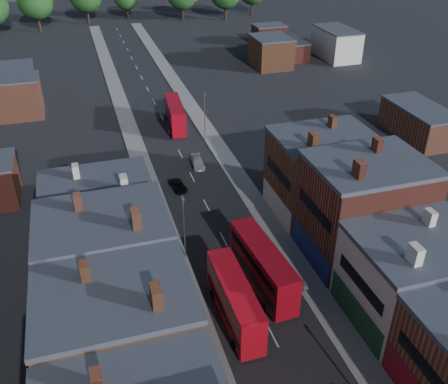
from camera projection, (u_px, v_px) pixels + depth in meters
pavement_west at (146, 177)px, 73.55m from camera, size 3.00×200.00×0.12m
pavement_east at (230, 165)px, 76.78m from camera, size 3.00×200.00×0.12m
lamp_post_2 at (184, 224)px, 55.10m from camera, size 0.25×0.70×8.12m
lamp_post_3 at (205, 114)px, 82.24m from camera, size 0.25×0.70×8.12m
bus_0 at (235, 300)px, 47.87m from camera, size 2.82×10.93×4.71m
bus_1 at (263, 266)px, 52.00m from camera, size 3.63×11.76×5.00m
bus_2 at (175, 114)px, 87.71m from camera, size 3.40×11.00×4.68m
car_2 at (178, 186)px, 70.39m from camera, size 2.23×4.00×1.06m
car_3 at (198, 163)px, 76.23m from camera, size 2.02×4.36×1.23m
ped_3 at (303, 285)px, 52.11m from camera, size 0.74×1.00×1.56m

